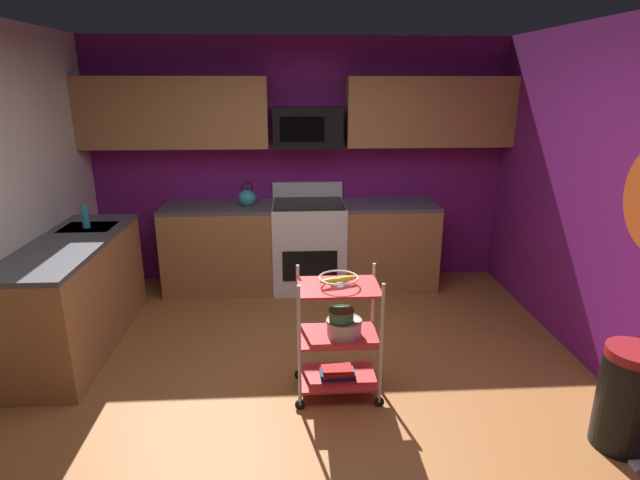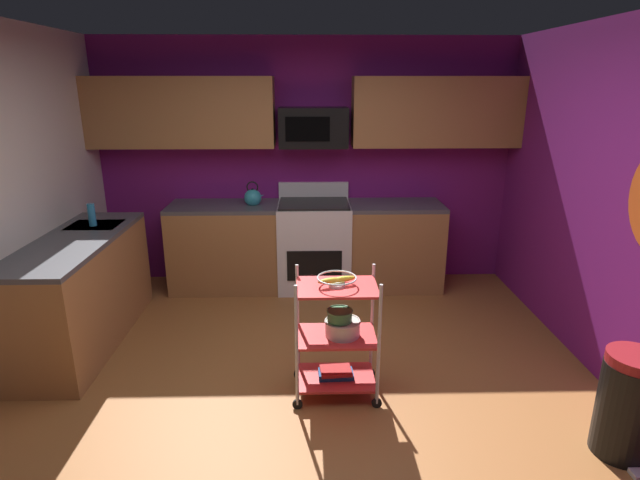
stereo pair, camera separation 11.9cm
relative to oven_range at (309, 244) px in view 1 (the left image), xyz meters
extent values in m
cube|color=#995B2D|center=(-0.08, -2.10, -0.50)|extent=(4.40, 4.80, 0.04)
cube|color=#751970|center=(-0.08, 0.33, 0.82)|extent=(4.52, 0.06, 2.60)
cube|color=#9E6B3D|center=(-0.08, 0.00, -0.04)|extent=(2.88, 0.60, 0.88)
cube|color=#4C4C51|center=(-0.08, 0.00, 0.42)|extent=(2.88, 0.60, 0.04)
cube|color=#9E6B3D|center=(-1.98, -1.19, -0.04)|extent=(0.60, 1.77, 0.88)
cube|color=#4C4C51|center=(-1.98, -1.19, 0.42)|extent=(0.60, 1.77, 0.04)
cube|color=#B7BABC|center=(-1.98, -0.75, 0.36)|extent=(0.44, 0.36, 0.16)
cube|color=white|center=(0.00, 0.00, -0.02)|extent=(0.76, 0.64, 0.92)
cube|color=black|center=(0.00, -0.33, -0.13)|extent=(0.56, 0.01, 0.32)
cube|color=white|center=(0.00, 0.29, 0.53)|extent=(0.76, 0.06, 0.18)
cube|color=black|center=(0.00, 0.00, 0.45)|extent=(0.72, 0.60, 0.02)
cube|color=#9E6B3D|center=(-1.34, 0.13, 1.37)|extent=(1.88, 0.33, 0.70)
cube|color=#9E6B3D|center=(1.26, 0.13, 1.37)|extent=(1.72, 0.33, 0.70)
cube|color=black|center=(0.00, 0.11, 1.22)|extent=(0.70, 0.38, 0.40)
cube|color=black|center=(-0.06, -0.09, 1.22)|extent=(0.44, 0.01, 0.24)
cylinder|color=silver|center=(-0.14, -2.20, 0.00)|extent=(0.02, 0.02, 0.88)
cylinder|color=black|center=(-0.14, -2.20, -0.44)|extent=(0.07, 0.02, 0.07)
cylinder|color=silver|center=(0.40, -2.20, 0.00)|extent=(0.02, 0.02, 0.88)
cylinder|color=black|center=(0.40, -2.20, -0.44)|extent=(0.07, 0.02, 0.07)
cylinder|color=silver|center=(-0.14, -1.83, 0.00)|extent=(0.02, 0.02, 0.88)
cylinder|color=black|center=(-0.14, -1.83, -0.44)|extent=(0.07, 0.02, 0.07)
cylinder|color=silver|center=(0.40, -1.83, 0.00)|extent=(0.02, 0.02, 0.88)
cylinder|color=black|center=(0.40, -1.83, -0.44)|extent=(0.07, 0.02, 0.07)
cube|color=red|center=(0.13, -2.02, -0.36)|extent=(0.55, 0.38, 0.02)
cube|color=red|center=(0.13, -2.02, -0.03)|extent=(0.55, 0.38, 0.02)
cube|color=red|center=(0.13, -2.02, 0.34)|extent=(0.55, 0.38, 0.02)
torus|color=silver|center=(0.13, -2.02, 0.41)|extent=(0.27, 0.27, 0.01)
cylinder|color=silver|center=(0.13, -2.02, 0.36)|extent=(0.12, 0.12, 0.02)
ellipsoid|color=yellow|center=(0.18, -2.00, 0.40)|extent=(0.17, 0.09, 0.04)
ellipsoid|color=yellow|center=(0.08, -2.03, 0.40)|extent=(0.17, 0.09, 0.04)
cylinder|color=silver|center=(0.17, -2.02, 0.04)|extent=(0.24, 0.24, 0.11)
torus|color=silver|center=(0.17, -2.02, 0.09)|extent=(0.25, 0.25, 0.01)
cylinder|color=#387F4C|center=(0.15, -2.02, 0.13)|extent=(0.17, 0.17, 0.08)
torus|color=#387F4C|center=(0.15, -2.02, 0.17)|extent=(0.18, 0.18, 0.01)
cube|color=#1E4C8C|center=(0.13, -2.02, -0.33)|extent=(0.25, 0.15, 0.04)
cube|color=#B22626|center=(0.13, -2.02, -0.30)|extent=(0.23, 0.18, 0.02)
sphere|color=teal|center=(-0.64, 0.00, 0.51)|extent=(0.18, 0.18, 0.18)
sphere|color=black|center=(-0.64, 0.00, 0.60)|extent=(0.03, 0.03, 0.03)
cone|color=teal|center=(-0.56, 0.00, 0.53)|extent=(0.09, 0.04, 0.06)
torus|color=black|center=(-0.64, 0.00, 0.63)|extent=(0.12, 0.01, 0.12)
cylinder|color=#2D8CBF|center=(-1.98, -0.78, 0.54)|extent=(0.06, 0.06, 0.20)
cylinder|color=black|center=(1.82, -2.67, -0.18)|extent=(0.34, 0.34, 0.60)
cylinder|color=maroon|center=(1.82, -2.67, 0.15)|extent=(0.33, 0.33, 0.06)
cube|color=#B2B2B7|center=(1.82, -2.88, -0.46)|extent=(0.10, 0.08, 0.03)
camera|label=1|loc=(-0.18, -5.18, 1.67)|focal=28.47mm
camera|label=2|loc=(-0.06, -5.19, 1.67)|focal=28.47mm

